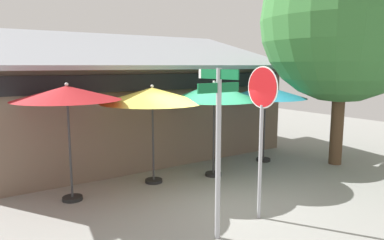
% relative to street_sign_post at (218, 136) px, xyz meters
% --- Properties ---
extents(ground_plane, '(28.00, 28.00, 0.10)m').
position_rel_street_sign_post_xyz_m(ground_plane, '(1.37, 1.62, -1.86)').
color(ground_plane, gray).
extents(cafe_building, '(9.81, 5.01, 4.17)m').
position_rel_street_sign_post_xyz_m(cafe_building, '(1.44, 6.40, -0.27)').
color(cafe_building, '#705B4C').
rests_on(cafe_building, ground).
extents(street_sign_post, '(0.89, 0.95, 2.93)m').
position_rel_street_sign_post_xyz_m(street_sign_post, '(0.00, 0.00, 0.00)').
color(street_sign_post, '#A8AAB2').
rests_on(street_sign_post, ground).
extents(stop_sign, '(0.07, 0.79, 2.96)m').
position_rel_street_sign_post_xyz_m(stop_sign, '(1.20, 0.20, 0.27)').
color(stop_sign, '#A8AAB2').
rests_on(stop_sign, ground).
extents(patio_umbrella_crimson_left, '(2.29, 2.29, 2.61)m').
position_rel_street_sign_post_xyz_m(patio_umbrella_crimson_left, '(-1.57, 3.20, 0.56)').
color(patio_umbrella_crimson_left, black).
rests_on(patio_umbrella_crimson_left, ground).
extents(patio_umbrella_mustard_center, '(2.62, 2.62, 2.50)m').
position_rel_street_sign_post_xyz_m(patio_umbrella_mustard_center, '(0.51, 3.27, 0.42)').
color(patio_umbrella_mustard_center, black).
rests_on(patio_umbrella_mustard_center, ground).
extents(patio_umbrella_forest_green_right, '(2.43, 2.43, 2.58)m').
position_rel_street_sign_post_xyz_m(patio_umbrella_forest_green_right, '(2.12, 2.85, 0.47)').
color(patio_umbrella_forest_green_right, black).
rests_on(patio_umbrella_forest_green_right, ground).
extents(patio_umbrella_teal_far_right, '(2.49, 2.49, 2.42)m').
position_rel_street_sign_post_xyz_m(patio_umbrella_teal_far_right, '(4.35, 3.17, 0.34)').
color(patio_umbrella_teal_far_right, black).
rests_on(patio_umbrella_teal_far_right, ground).
extents(shade_tree, '(5.32, 4.74, 6.62)m').
position_rel_street_sign_post_xyz_m(shade_tree, '(6.25, 1.56, 2.32)').
color(shade_tree, brown).
rests_on(shade_tree, ground).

